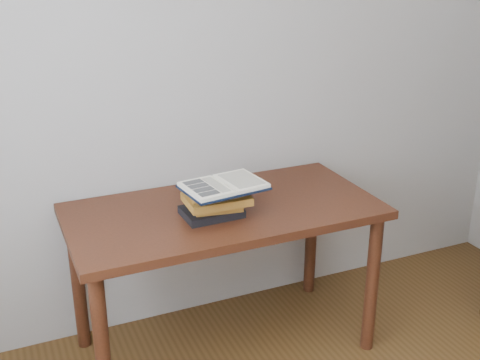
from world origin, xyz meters
name	(u,v)px	position (x,y,z in m)	size (l,w,h in m)	color
desk	(224,228)	(-0.09, 1.38, 0.62)	(1.35, 0.67, 0.72)	#462011
book_stack	(214,202)	(-0.16, 1.31, 0.78)	(0.27, 0.20, 0.13)	black
open_book	(224,186)	(-0.13, 1.29, 0.86)	(0.35, 0.27, 0.03)	black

